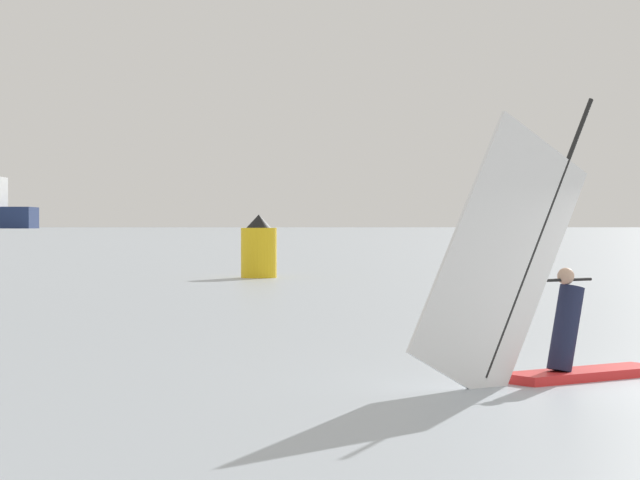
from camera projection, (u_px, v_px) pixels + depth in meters
windsurfer at (544, 311)px, 17.34m from camera, size 3.97×1.99×3.88m
distant_headland at (326, 200)px, 1381.58m from camera, size 947.86×257.34×52.75m
channel_buoy at (259, 249)px, 51.46m from camera, size 1.34×1.34×2.37m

